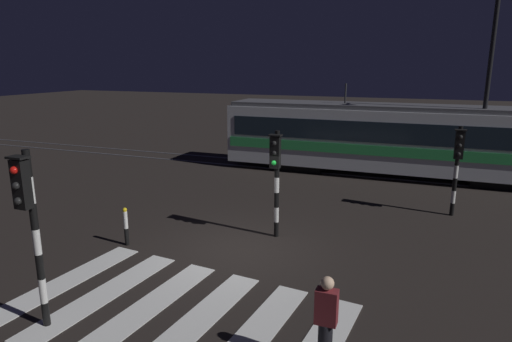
# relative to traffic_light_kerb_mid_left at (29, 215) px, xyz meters

# --- Properties ---
(ground_plane) EXTENTS (120.00, 120.00, 0.00)m
(ground_plane) POSITION_rel_traffic_light_kerb_mid_left_xyz_m (2.08, 4.77, -2.33)
(ground_plane) COLOR black
(rail_near) EXTENTS (80.00, 0.12, 0.03)m
(rail_near) POSITION_rel_traffic_light_kerb_mid_left_xyz_m (2.08, 14.32, -2.31)
(rail_near) COLOR #59595E
(rail_near) RESTS_ON ground
(rail_far) EXTENTS (80.00, 0.12, 0.03)m
(rail_far) POSITION_rel_traffic_light_kerb_mid_left_xyz_m (2.08, 15.75, -2.31)
(rail_far) COLOR #59595E
(rail_far) RESTS_ON ground
(crosswalk_zebra) EXTENTS (7.25, 4.89, 0.02)m
(crosswalk_zebra) POSITION_rel_traffic_light_kerb_mid_left_xyz_m (2.08, 1.28, -2.32)
(crosswalk_zebra) COLOR silver
(crosswalk_zebra) RESTS_ON ground
(traffic_light_kerb_mid_left) EXTENTS (0.36, 0.42, 3.53)m
(traffic_light_kerb_mid_left) POSITION_rel_traffic_light_kerb_mid_left_xyz_m (0.00, 0.00, 0.00)
(traffic_light_kerb_mid_left) COLOR black
(traffic_light_kerb_mid_left) RESTS_ON ground
(traffic_light_corner_far_right) EXTENTS (0.36, 0.42, 3.05)m
(traffic_light_corner_far_right) POSITION_rel_traffic_light_kerb_mid_left_xyz_m (7.70, 9.95, -0.31)
(traffic_light_corner_far_right) COLOR black
(traffic_light_corner_far_right) RESTS_ON ground
(traffic_light_median_centre) EXTENTS (0.36, 0.42, 3.18)m
(traffic_light_median_centre) POSITION_rel_traffic_light_kerb_mid_left_xyz_m (2.73, 6.02, -0.23)
(traffic_light_median_centre) COLOR black
(traffic_light_median_centre) RESTS_ON ground
(street_lamp_trackside_right) EXTENTS (0.44, 1.21, 7.96)m
(street_lamp_trackside_right) POSITION_rel_traffic_light_kerb_mid_left_xyz_m (8.81, 14.26, 2.65)
(street_lamp_trackside_right) COLOR black
(street_lamp_trackside_right) RESTS_ON ground
(tram) EXTENTS (15.71, 2.58, 4.15)m
(tram) POSITION_rel_traffic_light_kerb_mid_left_xyz_m (5.39, 15.03, -0.58)
(tram) COLOR silver
(tram) RESTS_ON ground
(pedestrian_waiting_at_kerb) EXTENTS (0.36, 0.24, 1.71)m
(pedestrian_waiting_at_kerb) POSITION_rel_traffic_light_kerb_mid_left_xyz_m (5.37, 0.77, -1.45)
(pedestrian_waiting_at_kerb) COLOR black
(pedestrian_waiting_at_kerb) RESTS_ON ground
(bollard_island_edge) EXTENTS (0.12, 0.12, 1.11)m
(bollard_island_edge) POSITION_rel_traffic_light_kerb_mid_left_xyz_m (-1.02, 3.96, -1.77)
(bollard_island_edge) COLOR black
(bollard_island_edge) RESTS_ON ground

